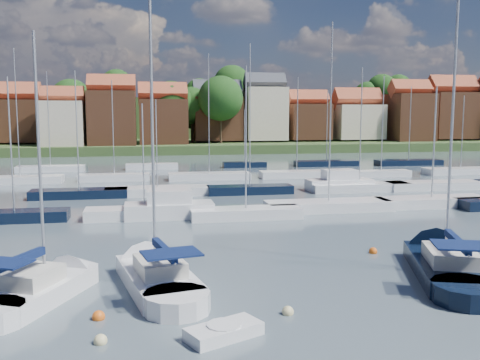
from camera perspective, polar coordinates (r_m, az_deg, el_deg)
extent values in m
plane|color=#415258|center=(63.22, -3.59, -0.37)|extent=(260.00, 260.00, 0.00)
cube|color=silver|center=(26.03, -20.55, -11.38)|extent=(4.73, 6.42, 1.20)
cone|color=silver|center=(28.98, -16.29, -9.30)|extent=(3.45, 3.65, 2.47)
cube|color=beige|center=(25.43, -21.18, -9.60)|extent=(2.61, 2.97, 0.70)
cylinder|color=#B2B2B7|center=(25.15, -20.62, 2.18)|extent=(0.14, 0.14, 10.98)
cylinder|color=#B2B2B7|center=(24.57, -22.40, -8.19)|extent=(1.48, 3.03, 0.10)
cube|color=#0D1942|center=(24.53, -22.42, -7.85)|extent=(1.59, 2.96, 0.35)
cube|color=#0D1942|center=(23.68, -24.01, -8.09)|extent=(2.53, 2.23, 0.08)
cube|color=silver|center=(26.39, -8.77, -10.73)|extent=(4.21, 7.32, 1.20)
cone|color=silver|center=(30.42, -10.66, -8.34)|extent=(3.49, 3.86, 2.87)
cylinder|color=silver|center=(23.24, -6.76, -13.23)|extent=(3.39, 3.39, 1.20)
cube|color=beige|center=(25.67, -8.56, -9.03)|extent=(2.55, 3.22, 0.70)
cylinder|color=#B2B2B7|center=(25.61, -9.32, 4.60)|extent=(0.14, 0.14, 12.74)
cylinder|color=#B2B2B7|center=(24.54, -8.07, -7.72)|extent=(0.88, 3.76, 0.10)
cube|color=#0D1942|center=(24.51, -8.08, -7.38)|extent=(1.04, 3.61, 0.35)
cube|color=#0D1942|center=(23.30, -7.34, -7.75)|extent=(2.74, 2.18, 0.08)
cube|color=black|center=(29.85, 21.24, -9.02)|extent=(5.59, 8.43, 1.20)
cone|color=black|center=(34.46, 19.47, -6.79)|extent=(4.30, 4.64, 3.25)
cylinder|color=black|center=(26.23, 23.13, -11.36)|extent=(4.12, 4.12, 1.20)
cube|color=beige|center=(29.10, 21.56, -7.51)|extent=(3.20, 3.81, 0.70)
cylinder|color=#B2B2B7|center=(29.26, 21.73, 6.50)|extent=(0.14, 0.14, 14.78)
cylinder|color=#B2B2B7|center=(27.87, 22.14, -6.38)|extent=(1.49, 4.14, 0.10)
cube|color=#0D1942|center=(27.84, 22.16, -6.08)|extent=(1.61, 4.00, 0.35)
cube|color=#0D1942|center=(26.48, 22.89, -6.45)|extent=(3.24, 2.74, 0.08)
cube|color=silver|center=(20.72, -1.74, -15.94)|extent=(3.13, 2.40, 0.56)
cylinder|color=silver|center=(20.66, -1.74, -15.54)|extent=(1.32, 1.32, 0.36)
sphere|color=beige|center=(20.95, -14.65, -16.51)|extent=(0.49, 0.49, 0.49)
sphere|color=#D85914|center=(23.16, -14.85, -14.16)|extent=(0.53, 0.53, 0.53)
sphere|color=beige|center=(23.03, 5.12, -14.06)|extent=(0.50, 0.50, 0.50)
sphere|color=#D85914|center=(33.17, 14.00, -7.57)|extent=(0.50, 0.50, 0.50)
sphere|color=#D85914|center=(31.80, 20.75, -8.47)|extent=(0.44, 0.44, 0.44)
cube|color=black|center=(44.64, -22.91, -3.67)|extent=(8.01, 2.24, 1.00)
cylinder|color=#B2B2B7|center=(43.98, -23.27, 3.49)|extent=(0.12, 0.12, 10.16)
cube|color=silver|center=(43.19, -10.15, -3.56)|extent=(9.22, 2.58, 1.00)
cylinder|color=#B2B2B7|center=(42.58, -10.28, 2.52)|extent=(0.12, 0.12, 8.18)
cube|color=silver|center=(42.36, 0.63, -3.66)|extent=(8.78, 2.46, 1.00)
cylinder|color=#B2B2B7|center=(41.65, 0.64, 4.52)|extent=(0.12, 0.12, 11.06)
cube|color=silver|center=(46.30, 9.43, -2.82)|extent=(10.79, 3.02, 1.00)
cylinder|color=#B2B2B7|center=(45.61, 9.63, 7.05)|extent=(0.12, 0.12, 14.87)
cube|color=silver|center=(50.71, 19.73, -2.28)|extent=(10.13, 2.84, 1.00)
cylinder|color=#B2B2B7|center=(50.14, 19.99, 3.71)|extent=(0.12, 0.12, 9.59)
cube|color=silver|center=(43.01, -7.54, -3.35)|extent=(7.00, 2.60, 1.40)
cube|color=silver|center=(42.82, -7.56, -1.90)|extent=(3.50, 2.20, 1.30)
cube|color=black|center=(54.84, -16.76, -1.47)|extent=(9.30, 2.60, 1.00)
cylinder|color=#B2B2B7|center=(54.28, -17.00, 5.06)|extent=(0.12, 0.12, 11.48)
cube|color=silver|center=(54.86, -8.80, -1.24)|extent=(10.40, 2.91, 1.00)
cylinder|color=#B2B2B7|center=(54.36, -8.90, 3.86)|extent=(0.12, 0.12, 8.77)
cube|color=black|center=(55.17, 1.05, -1.11)|extent=(8.80, 2.46, 1.00)
cylinder|color=#B2B2B7|center=(54.59, 1.07, 6.88)|extent=(0.12, 0.12, 14.33)
cube|color=silver|center=(58.55, 12.59, -0.80)|extent=(10.73, 3.00, 1.00)
cylinder|color=#B2B2B7|center=(58.01, 12.77, 5.64)|extent=(0.12, 0.12, 12.14)
cube|color=silver|center=(62.12, 19.84, -0.60)|extent=(10.48, 2.93, 1.00)
cylinder|color=#B2B2B7|center=(61.65, 20.07, 4.60)|extent=(0.12, 0.12, 10.28)
cube|color=silver|center=(58.58, 10.53, -0.59)|extent=(7.00, 2.60, 1.40)
cube|color=silver|center=(58.44, 10.56, 0.47)|extent=(3.50, 2.20, 1.30)
cube|color=silver|center=(68.49, -22.38, -0.03)|extent=(9.71, 2.72, 1.00)
cylinder|color=#B2B2B7|center=(68.02, -22.70, 6.62)|extent=(0.12, 0.12, 14.88)
cube|color=silver|center=(67.33, -13.25, 0.21)|extent=(8.49, 2.38, 1.00)
cylinder|color=#B2B2B7|center=(66.88, -13.40, 5.46)|extent=(0.12, 0.12, 11.31)
cube|color=silver|center=(66.99, -3.30, 0.36)|extent=(10.16, 2.85, 1.00)
cylinder|color=#B2B2B7|center=(66.51, -3.35, 7.04)|extent=(0.12, 0.12, 14.59)
cube|color=silver|center=(69.39, 6.06, 0.57)|extent=(9.53, 2.67, 1.00)
cylinder|color=#B2B2B7|center=(68.94, 6.13, 5.91)|extent=(0.12, 0.12, 11.91)
cube|color=silver|center=(71.96, 14.80, 0.61)|extent=(7.62, 2.13, 1.00)
cylinder|color=#B2B2B7|center=(71.53, 14.97, 5.84)|extent=(0.12, 0.12, 12.13)
cube|color=silver|center=(78.73, 22.45, 0.85)|extent=(10.17, 2.85, 1.00)
cylinder|color=#B2B2B7|center=(78.37, 22.64, 4.75)|extent=(0.12, 0.12, 9.73)
cube|color=silver|center=(80.27, -19.54, 1.09)|extent=(9.24, 2.59, 1.00)
cylinder|color=#B2B2B7|center=(79.88, -19.75, 6.15)|extent=(0.12, 0.12, 13.17)
cube|color=silver|center=(79.96, -9.38, 1.39)|extent=(7.57, 2.12, 1.00)
cylinder|color=#B2B2B7|center=(79.59, -9.46, 5.42)|extent=(0.12, 0.12, 10.24)
cube|color=black|center=(81.53, 0.49, 1.60)|extent=(6.58, 1.84, 1.00)
cylinder|color=#B2B2B7|center=(81.21, 0.49, 4.76)|extent=(0.12, 0.12, 8.01)
cube|color=black|center=(84.86, 9.19, 1.73)|extent=(9.92, 2.78, 1.00)
cylinder|color=#B2B2B7|center=(84.50, 9.28, 5.75)|extent=(0.12, 0.12, 10.92)
cube|color=black|center=(89.25, 17.53, 1.75)|extent=(10.55, 2.95, 1.00)
cylinder|color=#B2B2B7|center=(88.91, 17.68, 5.77)|extent=(0.12, 0.12, 11.51)
cube|color=#314824|center=(139.66, -7.27, 3.87)|extent=(200.00, 70.00, 3.00)
cube|color=#314824|center=(164.44, -7.76, 6.00)|extent=(200.00, 60.00, 14.00)
cube|color=brown|center=(122.92, -22.78, 5.84)|extent=(10.37, 9.97, 8.73)
cube|color=#99462C|center=(122.97, -22.91, 8.46)|extent=(10.57, 5.13, 5.13)
cube|color=beige|center=(112.35, -18.27, 5.71)|extent=(8.09, 8.80, 8.96)
cube|color=#99462C|center=(112.37, -18.38, 8.50)|extent=(8.25, 4.00, 4.00)
cube|color=brown|center=(112.36, -13.45, 6.39)|extent=(9.36, 10.17, 10.97)
cube|color=#99462C|center=(112.48, -13.55, 9.77)|extent=(9.54, 4.63, 4.63)
cube|color=brown|center=(113.99, -8.18, 6.13)|extent=(9.90, 8.56, 9.42)
cube|color=#99462C|center=(114.04, -8.24, 9.11)|extent=(10.10, 4.90, 4.90)
cube|color=brown|center=(120.01, -2.44, 6.55)|extent=(10.59, 8.93, 9.49)
cube|color=#383A42|center=(120.10, -2.46, 9.44)|extent=(10.80, 5.24, 5.24)
cube|color=beige|center=(121.07, 2.63, 7.07)|extent=(9.01, 8.61, 11.65)
cube|color=#383A42|center=(121.25, 2.65, 10.34)|extent=(9.19, 4.46, 4.46)
cube|color=brown|center=(124.99, 7.21, 6.19)|extent=(9.10, 9.34, 8.00)
cube|color=#99462C|center=(125.00, 7.25, 8.53)|extent=(9.28, 4.50, 4.50)
cube|color=beige|center=(128.62, 12.31, 6.08)|extent=(10.86, 9.59, 7.88)
cube|color=#99462C|center=(128.64, 12.37, 8.43)|extent=(11.07, 5.37, 5.37)
cube|color=brown|center=(131.20, 17.57, 6.34)|extent=(9.18, 9.96, 10.97)
cube|color=#99462C|center=(131.30, 17.68, 9.23)|extent=(9.36, 4.54, 4.54)
cube|color=brown|center=(137.97, 21.55, 6.41)|extent=(11.39, 9.67, 10.76)
cube|color=#99462C|center=(138.10, 21.68, 9.22)|extent=(11.62, 5.64, 5.64)
cylinder|color=#382619|center=(151.89, 14.79, 7.05)|extent=(0.50, 0.50, 4.47)
sphere|color=#264B17|center=(152.02, 14.87, 9.34)|extent=(8.18, 8.18, 8.18)
cylinder|color=#382619|center=(118.74, -5.09, 5.02)|extent=(0.50, 0.50, 4.46)
sphere|color=#264B17|center=(118.66, -5.12, 7.94)|extent=(8.15, 8.15, 8.15)
cylinder|color=#382619|center=(137.76, -0.87, 7.32)|extent=(0.50, 0.50, 5.15)
sphere|color=#264B17|center=(137.95, -0.88, 10.23)|extent=(9.41, 9.41, 9.41)
cylinder|color=#382619|center=(138.70, -12.95, 7.18)|extent=(0.50, 0.50, 4.56)
sphere|color=#264B17|center=(138.86, -13.03, 9.74)|extent=(8.34, 8.34, 8.34)
cylinder|color=#382619|center=(128.56, -17.46, 5.04)|extent=(0.50, 0.50, 5.15)
sphere|color=#264B17|center=(128.53, -17.58, 8.15)|extent=(9.42, 9.42, 9.42)
cylinder|color=#382619|center=(133.34, -24.02, 5.93)|extent=(0.50, 0.50, 3.42)
sphere|color=#264B17|center=(133.36, -24.12, 7.92)|extent=(6.26, 6.26, 6.26)
cylinder|color=#382619|center=(128.76, -0.86, 5.06)|extent=(0.50, 0.50, 3.77)
sphere|color=#264B17|center=(128.67, -0.86, 7.34)|extent=(6.89, 6.89, 6.89)
cylinder|color=#382619|center=(114.42, -2.07, 5.15)|extent=(0.50, 0.50, 5.21)
sphere|color=#264B17|center=(114.38, -2.08, 8.70)|extent=(9.53, 9.53, 9.53)
cylinder|color=#382619|center=(141.96, 18.99, 4.71)|extent=(0.50, 0.50, 2.97)
sphere|color=#264B17|center=(141.86, 19.06, 6.34)|extent=(5.44, 5.44, 5.44)
cylinder|color=#382619|center=(116.24, -7.27, 5.04)|extent=(0.50, 0.50, 4.84)
sphere|color=#264B17|center=(116.18, -7.32, 8.28)|extent=(8.85, 8.85, 8.85)
cylinder|color=#382619|center=(150.40, 13.33, 6.97)|extent=(0.50, 0.50, 3.72)
sphere|color=#264B17|center=(150.48, 13.39, 8.89)|extent=(6.80, 6.80, 6.80)
cylinder|color=#382619|center=(131.60, 17.58, 4.84)|extent=(0.50, 0.50, 4.05)
sphere|color=#264B17|center=(131.51, 17.67, 7.23)|extent=(7.40, 7.40, 7.40)
cylinder|color=#382619|center=(136.26, -4.35, 7.02)|extent=(0.50, 0.50, 3.93)
sphere|color=#264B17|center=(136.35, -4.37, 9.27)|extent=(7.19, 7.19, 7.19)
cylinder|color=#382619|center=(128.23, 6.97, 5.02)|extent=(0.50, 0.50, 3.82)
sphere|color=#264B17|center=(128.14, 7.01, 7.33)|extent=(6.99, 6.99, 6.99)
cylinder|color=#382619|center=(115.93, -15.34, 4.50)|extent=(0.50, 0.50, 3.48)
sphere|color=#264B17|center=(115.82, -15.42, 6.83)|extent=(6.37, 6.37, 6.37)
cylinder|color=#382619|center=(140.91, 17.18, 4.77)|extent=(0.50, 0.50, 2.99)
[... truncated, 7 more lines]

